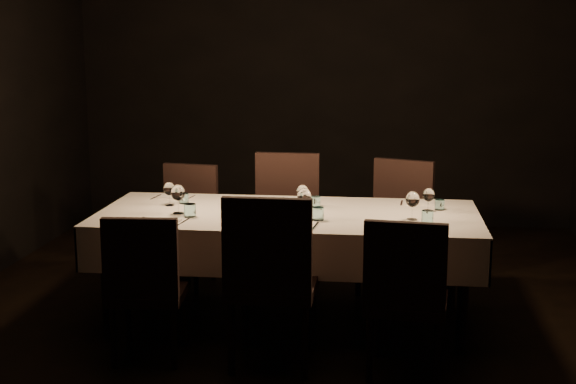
# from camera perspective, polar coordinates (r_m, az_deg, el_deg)

# --- Properties ---
(room) EXTENTS (5.01, 6.01, 3.01)m
(room) POSITION_cam_1_polar(r_m,az_deg,el_deg) (5.21, 0.00, 6.48)
(room) COLOR black
(room) RESTS_ON ground
(dining_table) EXTENTS (2.52, 1.12, 0.76)m
(dining_table) POSITION_cam_1_polar(r_m,az_deg,el_deg) (5.34, 0.00, -2.25)
(dining_table) COLOR black
(dining_table) RESTS_ON ground
(chair_near_left) EXTENTS (0.47, 0.47, 0.91)m
(chair_near_left) POSITION_cam_1_polar(r_m,az_deg,el_deg) (4.79, -10.12, -6.27)
(chair_near_left) COLOR black
(chair_near_left) RESTS_ON ground
(place_setting_near_left) EXTENTS (0.36, 0.41, 0.19)m
(place_setting_near_left) POSITION_cam_1_polar(r_m,az_deg,el_deg) (5.23, -8.01, -0.94)
(place_setting_near_left) COLOR beige
(place_setting_near_left) RESTS_ON dining_table
(chair_near_center) EXTENTS (0.51, 0.51, 1.04)m
(chair_near_center) POSITION_cam_1_polar(r_m,az_deg,el_deg) (4.61, -1.24, -5.93)
(chair_near_center) COLOR black
(chair_near_center) RESTS_ON ground
(place_setting_near_center) EXTENTS (0.35, 0.41, 0.19)m
(place_setting_near_center) POSITION_cam_1_polar(r_m,az_deg,el_deg) (5.08, 1.12, -1.20)
(place_setting_near_center) COLOR beige
(place_setting_near_center) RESTS_ON dining_table
(chair_near_right) EXTENTS (0.50, 0.50, 0.94)m
(chair_near_right) POSITION_cam_1_polar(r_m,az_deg,el_deg) (4.54, 8.38, -6.98)
(chair_near_right) COLOR black
(chair_near_right) RESTS_ON ground
(place_setting_near_right) EXTENTS (0.34, 0.41, 0.19)m
(place_setting_near_right) POSITION_cam_1_polar(r_m,az_deg,el_deg) (5.06, 8.93, -1.41)
(place_setting_near_right) COLOR beige
(place_setting_near_right) RESTS_ON dining_table
(chair_far_left) EXTENTS (0.51, 0.51, 0.92)m
(chair_far_left) POSITION_cam_1_polar(r_m,az_deg,el_deg) (6.31, -7.26, -1.88)
(chair_far_left) COLOR black
(chair_far_left) RESTS_ON ground
(place_setting_far_left) EXTENTS (0.31, 0.39, 0.16)m
(place_setting_far_left) POSITION_cam_1_polar(r_m,az_deg,el_deg) (5.67, -8.13, -0.12)
(place_setting_far_left) COLOR beige
(place_setting_far_left) RESTS_ON dining_table
(chair_far_center) EXTENTS (0.50, 0.50, 1.03)m
(chair_far_center) POSITION_cam_1_polar(r_m,az_deg,el_deg) (6.11, -0.22, -1.73)
(chair_far_center) COLOR black
(chair_far_center) RESTS_ON ground
(place_setting_far_center) EXTENTS (0.30, 0.39, 0.17)m
(place_setting_far_center) POSITION_cam_1_polar(r_m,az_deg,el_deg) (5.51, 1.19, -0.34)
(place_setting_far_center) COLOR beige
(place_setting_far_center) RESTS_ON dining_table
(chair_far_right) EXTENTS (0.61, 0.61, 0.99)m
(chair_far_right) POSITION_cam_1_polar(r_m,az_deg,el_deg) (6.14, 7.79, -1.99)
(chair_far_right) COLOR black
(chair_far_right) RESTS_ON ground
(place_setting_far_right) EXTENTS (0.30, 0.39, 0.16)m
(place_setting_far_right) POSITION_cam_1_polar(r_m,az_deg,el_deg) (5.49, 9.95, -0.56)
(place_setting_far_right) COLOR beige
(place_setting_far_right) RESTS_ON dining_table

